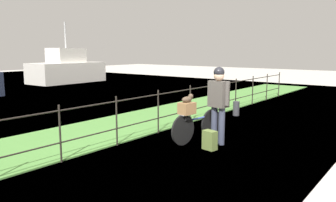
{
  "coord_description": "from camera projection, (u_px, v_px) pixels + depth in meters",
  "views": [
    {
      "loc": [
        -5.46,
        -3.19,
        2.04
      ],
      "look_at": [
        0.34,
        1.36,
        0.9
      ],
      "focal_mm": 35.54,
      "sensor_mm": 36.0,
      "label": 1
    }
  ],
  "objects": [
    {
      "name": "ground_plane",
      "position": [
        212.0,
        155.0,
        6.51
      ],
      "size": [
        60.0,
        60.0,
        0.0
      ],
      "primitive_type": "plane",
      "color": "beige"
    },
    {
      "name": "grass_strip",
      "position": [
        104.0,
        130.0,
        8.44
      ],
      "size": [
        27.0,
        2.4,
        0.03
      ],
      "primitive_type": "cube",
      "color": "#569342",
      "rests_on": "ground"
    },
    {
      "name": "iron_fence",
      "position": [
        139.0,
        113.0,
        7.6
      ],
      "size": [
        18.04,
        0.04,
        1.07
      ],
      "color": "#28231E",
      "rests_on": "ground"
    },
    {
      "name": "bicycle_main",
      "position": [
        197.0,
        126.0,
        7.46
      ],
      "size": [
        1.62,
        0.3,
        0.67
      ],
      "color": "black",
      "rests_on": "ground"
    },
    {
      "name": "wooden_crate",
      "position": [
        187.0,
        108.0,
        7.16
      ],
      "size": [
        0.37,
        0.3,
        0.25
      ],
      "primitive_type": "cube",
      "rotation": [
        0.0,
        0.0,
        -0.15
      ],
      "color": "olive",
      "rests_on": "bicycle_main"
    },
    {
      "name": "terrier_dog",
      "position": [
        188.0,
        99.0,
        7.14
      ],
      "size": [
        0.32,
        0.18,
        0.18
      ],
      "color": "#4C3D2D",
      "rests_on": "wooden_crate"
    },
    {
      "name": "cyclist_person",
      "position": [
        218.0,
        98.0,
        7.15
      ],
      "size": [
        0.32,
        0.54,
        1.68
      ],
      "color": "#383D51",
      "rests_on": "ground"
    },
    {
      "name": "backpack_on_paving",
      "position": [
        210.0,
        140.0,
        6.84
      ],
      "size": [
        0.23,
        0.31,
        0.4
      ],
      "primitive_type": "cube",
      "rotation": [
        0.0,
        0.0,
        1.39
      ],
      "color": "olive",
      "rests_on": "ground"
    },
    {
      "name": "mooring_bollard",
      "position": [
        236.0,
        108.0,
        10.39
      ],
      "size": [
        0.2,
        0.2,
        0.45
      ],
      "primitive_type": "cylinder",
      "color": "#38383D",
      "rests_on": "ground"
    },
    {
      "name": "moored_boat_mid",
      "position": [
        67.0,
        69.0,
        20.92
      ],
      "size": [
        4.62,
        2.3,
        3.75
      ],
      "color": "silver",
      "rests_on": "ground"
    }
  ]
}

